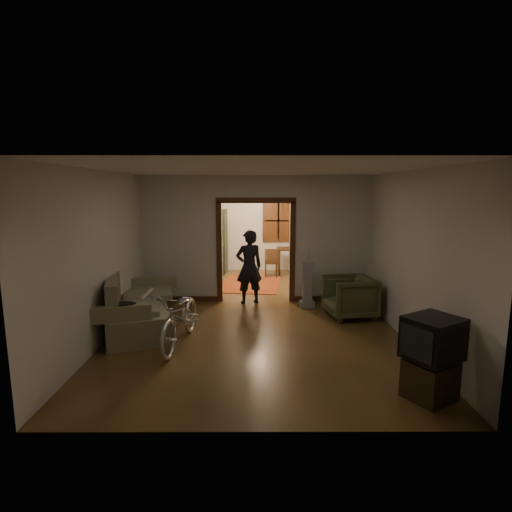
{
  "coord_description": "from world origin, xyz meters",
  "views": [
    {
      "loc": [
        -0.02,
        -8.04,
        2.48
      ],
      "look_at": [
        0.0,
        -0.3,
        1.2
      ],
      "focal_mm": 28.0,
      "sensor_mm": 36.0,
      "label": 1
    }
  ],
  "objects_px": {
    "bicycle": "(181,317)",
    "armchair": "(350,297)",
    "sofa": "(137,300)",
    "desk": "(295,261)",
    "person": "(249,267)",
    "locker": "(210,242)"
  },
  "relations": [
    {
      "from": "sofa",
      "to": "armchair",
      "type": "bearing_deg",
      "value": -8.67
    },
    {
      "from": "person",
      "to": "desk",
      "type": "relative_size",
      "value": 1.56
    },
    {
      "from": "armchair",
      "to": "person",
      "type": "distance_m",
      "value": 2.26
    },
    {
      "from": "bicycle",
      "to": "armchair",
      "type": "xyz_separation_m",
      "value": [
        3.06,
        1.43,
        -0.06
      ]
    },
    {
      "from": "bicycle",
      "to": "desk",
      "type": "height_order",
      "value": "bicycle"
    },
    {
      "from": "locker",
      "to": "desk",
      "type": "xyz_separation_m",
      "value": [
        2.54,
        -0.15,
        -0.57
      ]
    },
    {
      "from": "locker",
      "to": "desk",
      "type": "distance_m",
      "value": 2.6
    },
    {
      "from": "sofa",
      "to": "desk",
      "type": "xyz_separation_m",
      "value": [
        3.32,
        4.7,
        -0.13
      ]
    },
    {
      "from": "person",
      "to": "locker",
      "type": "distance_m",
      "value": 3.47
    },
    {
      "from": "sofa",
      "to": "armchair",
      "type": "xyz_separation_m",
      "value": [
        3.99,
        0.62,
        -0.11
      ]
    },
    {
      "from": "bicycle",
      "to": "armchair",
      "type": "relative_size",
      "value": 1.99
    },
    {
      "from": "armchair",
      "to": "person",
      "type": "relative_size",
      "value": 0.55
    },
    {
      "from": "sofa",
      "to": "locker",
      "type": "xyz_separation_m",
      "value": [
        0.78,
        4.85,
        0.45
      ]
    },
    {
      "from": "bicycle",
      "to": "person",
      "type": "height_order",
      "value": "person"
    },
    {
      "from": "sofa",
      "to": "desk",
      "type": "height_order",
      "value": "sofa"
    },
    {
      "from": "sofa",
      "to": "bicycle",
      "type": "bearing_deg",
      "value": -58.21
    },
    {
      "from": "sofa",
      "to": "locker",
      "type": "relative_size",
      "value": 1.16
    },
    {
      "from": "person",
      "to": "sofa",
      "type": "bearing_deg",
      "value": 20.69
    },
    {
      "from": "locker",
      "to": "sofa",
      "type": "bearing_deg",
      "value": -90.17
    },
    {
      "from": "sofa",
      "to": "desk",
      "type": "distance_m",
      "value": 5.75
    },
    {
      "from": "person",
      "to": "desk",
      "type": "height_order",
      "value": "person"
    },
    {
      "from": "sofa",
      "to": "armchair",
      "type": "relative_size",
      "value": 2.49
    }
  ]
}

